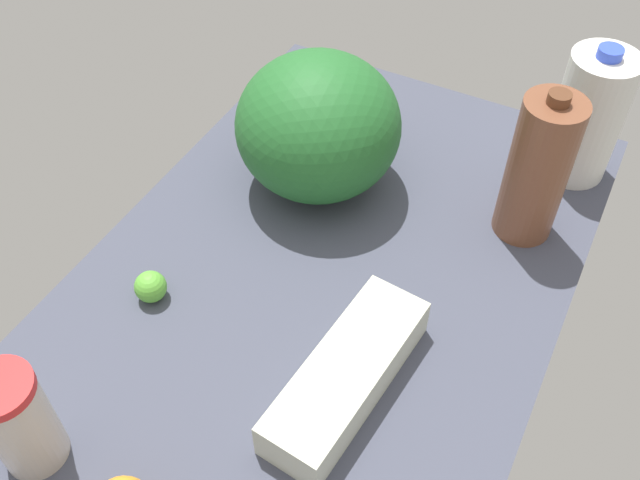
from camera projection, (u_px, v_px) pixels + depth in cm
name	position (u px, v px, depth cm)	size (l,w,h in cm)	color
countertop	(320.00, 286.00, 119.02)	(120.00, 76.00, 3.00)	#424657
watermelon	(318.00, 126.00, 124.78)	(29.24, 29.24, 25.73)	#23662A
egg_carton	(347.00, 375.00, 101.78)	(31.08, 10.13, 6.87)	beige
milk_jug	(588.00, 117.00, 127.25)	(12.17, 12.17, 26.50)	white
tumbler_cup	(19.00, 421.00, 91.11)	(8.84, 8.84, 17.44)	beige
chocolate_milk_jug	(538.00, 170.00, 116.19)	(10.18, 10.18, 28.62)	brown
lime_beside_bowl	(151.00, 287.00, 113.71)	(5.22, 5.22, 5.22)	#5DB338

